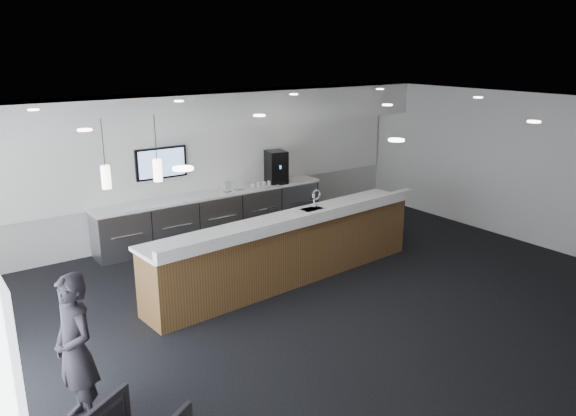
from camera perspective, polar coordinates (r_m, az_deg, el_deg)
ground at (r=9.12m, az=3.77°, el=-8.96°), size 10.00×10.00×0.00m
ceiling at (r=8.31m, az=4.15°, el=10.13°), size 10.00×8.00×0.02m
back_wall at (r=11.86m, az=-8.45°, el=4.47°), size 10.00×0.02×3.00m
right_wall at (r=12.31m, az=22.27°, el=3.87°), size 0.02×8.00×3.00m
soffit_bulkhead at (r=11.29m, az=-7.62°, el=9.83°), size 10.00×0.90×0.70m
alcove_panel at (r=11.81m, az=-8.40°, el=4.93°), size 9.80×0.06×1.40m
back_credenza at (r=11.80m, az=-7.44°, el=-0.67°), size 5.06×0.66×0.95m
wall_tv at (r=11.34m, az=-12.76°, el=4.48°), size 1.05×0.08×0.62m
pendant_left at (r=7.88m, az=-13.43°, el=3.88°), size 0.12×0.12×0.30m
pendant_right at (r=7.65m, az=-18.26°, el=3.15°), size 0.12×0.12×0.30m
ceiling_can_lights at (r=8.31m, az=4.15°, el=9.93°), size 7.00×5.00×0.02m
service_counter at (r=9.50m, az=0.09°, el=-4.12°), size 5.34×1.27×1.49m
coffee_machine at (r=12.38m, az=-1.20°, el=4.20°), size 0.49×0.57×0.71m
info_sign_left at (r=11.67m, az=-6.10°, el=2.16°), size 0.17×0.04×0.23m
info_sign_right at (r=11.83m, az=-4.95°, el=2.49°), size 0.20×0.02×0.27m
lounge_guest at (r=6.36m, az=-20.80°, el=-13.40°), size 0.52×0.68×1.68m
cup_0 at (r=12.55m, az=0.20°, el=2.93°), size 0.09×0.09×0.09m
cup_1 at (r=12.47m, az=-0.33°, el=2.84°), size 0.13×0.13×0.09m
cup_2 at (r=12.39m, az=-0.85°, el=2.75°), size 0.12×0.12×0.09m
cup_3 at (r=12.31m, az=-1.39°, el=2.67°), size 0.12×0.12×0.09m
cup_4 at (r=12.24m, az=-1.93°, el=2.58°), size 0.13×0.13×0.09m
cup_5 at (r=12.16m, az=-2.48°, el=2.48°), size 0.10×0.10×0.09m
cup_6 at (r=12.09m, az=-3.04°, el=2.39°), size 0.13×0.13×0.09m
cup_7 at (r=12.02m, az=-3.60°, el=2.30°), size 0.11×0.11×0.09m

